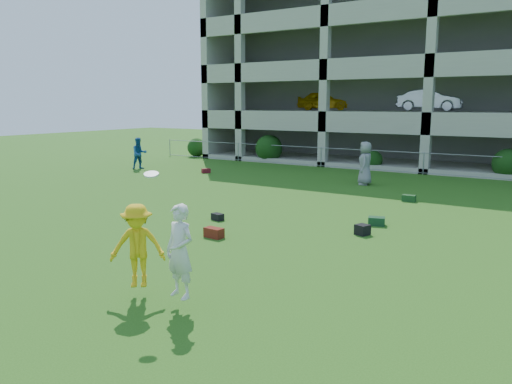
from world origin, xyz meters
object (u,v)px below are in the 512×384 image
Objects in this scene: bystander_c at (365,163)px; crate_d at (362,230)px; parking_garage at (461,69)px; frisbee_contest at (150,247)px; bystander_a at (139,153)px.

crate_d is (3.14, -8.71, -0.86)m from bystander_c.
crate_d is 23.21m from parking_garage.
frisbee_contest reaches higher than bystander_c.
crate_d is (16.20, -7.20, -0.76)m from bystander_a.
bystander_c is 14.63m from parking_garage.
bystander_a is 5.19× the size of crate_d.
crate_d is at bearing 2.60° from bystander_c.
bystander_c is (13.06, 1.50, 0.10)m from bystander_a.
frisbee_contest is at bearing -11.99° from bystander_c.
frisbee_contest is (1.43, -15.57, 0.05)m from bystander_c.
bystander_c is 5.78× the size of crate_d.
bystander_a is at bearing -100.65° from bystander_c.
crate_d is 0.15× the size of frisbee_contest.
bystander_c is 9.30m from crate_d.
bystander_c reaches higher than bystander_a.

